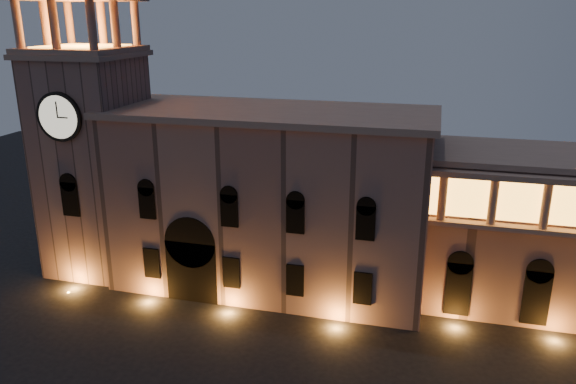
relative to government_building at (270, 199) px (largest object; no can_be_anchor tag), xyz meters
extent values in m
cube|color=#896459|center=(0.08, 0.07, -0.27)|extent=(30.00, 12.00, 17.00)
cube|color=gray|center=(0.08, 0.07, 8.53)|extent=(30.80, 12.80, 0.60)
cube|color=black|center=(-5.92, -5.33, -5.77)|extent=(5.00, 1.40, 6.00)
cylinder|color=black|center=(-5.92, -5.33, -2.77)|extent=(5.00, 1.40, 5.00)
cube|color=orange|center=(-5.92, -5.53, -5.97)|extent=(4.20, 0.20, 5.00)
cube|color=#896459|center=(-18.42, -0.93, 2.23)|extent=(9.00, 9.00, 22.00)
cube|color=gray|center=(-18.42, -0.93, 13.48)|extent=(9.80, 9.80, 0.50)
cylinder|color=black|center=(-18.42, -5.61, 8.23)|extent=(4.60, 0.35, 4.60)
cylinder|color=beige|center=(-18.42, -5.75, 8.23)|extent=(4.00, 0.12, 4.00)
cube|color=gray|center=(-18.42, -0.93, 13.98)|extent=(9.40, 9.40, 0.50)
cube|color=orange|center=(-18.42, -0.93, 14.28)|extent=(6.80, 6.80, 0.15)
cylinder|color=gray|center=(-22.22, -4.73, 16.33)|extent=(0.76, 0.76, 4.20)
cylinder|color=gray|center=(-18.42, -4.73, 16.33)|extent=(0.76, 0.76, 4.20)
cylinder|color=gray|center=(-14.62, -4.73, 16.33)|extent=(0.76, 0.76, 4.20)
cylinder|color=gray|center=(-22.22, 2.87, 16.33)|extent=(0.76, 0.76, 4.20)
cylinder|color=gray|center=(-18.42, 2.87, 16.33)|extent=(0.76, 0.76, 4.20)
cylinder|color=gray|center=(-14.62, 2.87, 16.33)|extent=(0.76, 0.76, 4.20)
cylinder|color=gray|center=(-22.22, -0.93, 16.33)|extent=(0.76, 0.76, 4.20)
cylinder|color=gray|center=(-14.62, -0.93, 16.33)|extent=(0.76, 0.76, 4.20)
cylinder|color=gray|center=(16.08, -3.43, 2.73)|extent=(0.70, 0.70, 4.00)
cylinder|color=gray|center=(20.08, -3.43, 2.73)|extent=(0.70, 0.70, 4.00)
cylinder|color=gray|center=(24.08, -3.43, 2.73)|extent=(0.70, 0.70, 4.00)
camera|label=1|loc=(14.97, -49.61, 17.36)|focal=35.00mm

